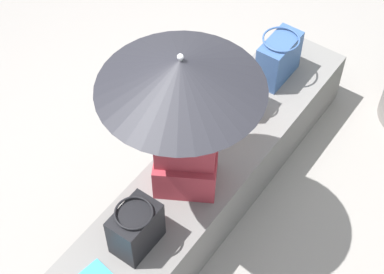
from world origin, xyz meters
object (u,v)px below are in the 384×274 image
object	(u,v)px
parasol	(181,74)
handbag_black	(279,58)
tote_bag_canvas	(241,92)
shoulder_bag_spare	(136,228)
person_seated	(186,137)

from	to	relation	value
parasol	handbag_black	xyz separation A→B (m)	(1.09, 0.05, -0.76)
parasol	tote_bag_canvas	distance (m)	1.03
shoulder_bag_spare	person_seated	bearing A→B (deg)	3.30
handbag_black	shoulder_bag_spare	xyz separation A→B (m)	(-1.50, -0.05, -0.01)
parasol	shoulder_bag_spare	world-z (taller)	parasol
person_seated	parasol	bearing A→B (deg)	-158.10
parasol	tote_bag_canvas	size ratio (longest dim) A/B	3.07
parasol	shoulder_bag_spare	xyz separation A→B (m)	(-0.40, -0.00, -0.77)
handbag_black	shoulder_bag_spare	world-z (taller)	handbag_black
person_seated	tote_bag_canvas	distance (m)	0.67
shoulder_bag_spare	handbag_black	bearing A→B (deg)	1.78
parasol	handbag_black	bearing A→B (deg)	2.42
person_seated	parasol	xyz separation A→B (m)	(-0.07, -0.03, 0.53)
handbag_black	tote_bag_canvas	xyz separation A→B (m)	(-0.39, 0.03, 0.01)
person_seated	parasol	size ratio (longest dim) A/B	0.87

